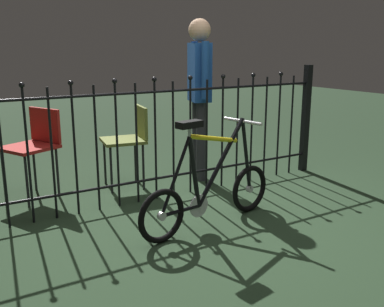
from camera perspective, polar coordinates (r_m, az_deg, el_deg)
The scene contains 6 objects.
ground_plane at distance 3.53m, azimuth 1.69°, elevation -9.58°, with size 20.00×20.00×0.00m, color #243823.
iron_fence at distance 4.01m, azimuth -5.13°, elevation 2.18°, with size 3.82×0.07×1.20m.
bicycle at distance 3.47m, azimuth 2.24°, elevation -4.75°, with size 1.35×0.40×0.87m.
chair_olive at distance 4.45m, azimuth -8.02°, elevation 2.24°, with size 0.47×0.46×0.82m.
chair_red at distance 4.34m, azimuth -19.62°, elevation 1.44°, with size 0.56×0.56×0.83m.
person_visitor at distance 4.62m, azimuth 0.97°, elevation 8.78°, with size 0.26×0.46×1.67m.
Camera 1 is at (-1.77, -2.72, 1.40)m, focal length 41.29 mm.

